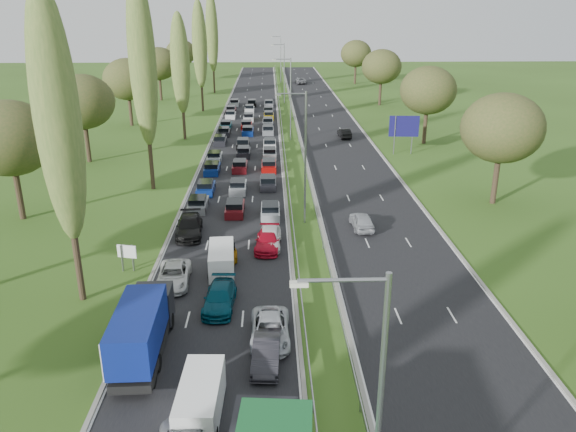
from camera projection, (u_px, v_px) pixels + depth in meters
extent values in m
plane|color=#314E18|center=(290.00, 137.00, 86.56)|extent=(260.00, 260.00, 0.00)
cube|color=black|center=(247.00, 134.00, 88.69)|extent=(10.50, 215.00, 0.04)
cube|color=black|center=(332.00, 133.00, 89.11)|extent=(10.50, 215.00, 0.04)
cube|color=gray|center=(282.00, 130.00, 88.68)|extent=(0.06, 215.00, 0.32)
cube|color=gray|center=(297.00, 130.00, 88.75)|extent=(0.06, 215.00, 0.32)
cylinder|color=gray|center=(305.00, 160.00, 49.79)|extent=(0.18, 0.18, 12.00)
cylinder|color=gray|center=(291.00, 100.00, 82.60)|extent=(0.18, 0.18, 12.00)
cylinder|color=gray|center=(284.00, 74.00, 115.41)|extent=(0.18, 0.18, 12.00)
cylinder|color=gray|center=(281.00, 59.00, 148.22)|extent=(0.18, 0.18, 12.00)
cylinder|color=#2D2116|center=(76.00, 251.00, 37.01)|extent=(0.44, 0.44, 7.20)
ellipsoid|color=#4F6B2E|center=(57.00, 118.00, 33.96)|extent=(2.80, 2.80, 16.00)
cylinder|color=#2D2116|center=(150.00, 154.00, 60.32)|extent=(0.44, 0.44, 7.92)
ellipsoid|color=#4F6B2E|center=(142.00, 61.00, 56.96)|extent=(2.80, 2.80, 17.60)
cylinder|color=#2D2116|center=(184.00, 118.00, 84.00)|extent=(0.44, 0.44, 6.48)
ellipsoid|color=#4F6B2E|center=(180.00, 63.00, 81.25)|extent=(2.80, 2.80, 14.40)
cylinder|color=#2D2116|center=(202.00, 92.00, 107.31)|extent=(0.44, 0.44, 7.20)
ellipsoid|color=#4F6B2E|center=(200.00, 44.00, 104.26)|extent=(2.80, 2.80, 16.00)
cylinder|color=#2D2116|center=(214.00, 76.00, 130.62)|extent=(0.44, 0.44, 7.92)
ellipsoid|color=#4F6B2E|center=(212.00, 32.00, 127.26)|extent=(2.80, 2.80, 17.60)
cylinder|color=#2D2116|center=(19.00, 194.00, 52.09)|extent=(0.56, 0.56, 4.84)
ellipsoid|color=#38471E|center=(9.00, 138.00, 50.26)|extent=(8.00, 8.00, 6.80)
cylinder|color=#2D2116|center=(87.00, 143.00, 71.78)|extent=(0.56, 0.56, 4.84)
ellipsoid|color=#38471E|center=(82.00, 102.00, 69.95)|extent=(8.00, 8.00, 6.80)
cylinder|color=#2D2116|center=(131.00, 111.00, 94.27)|extent=(0.56, 0.56, 4.84)
ellipsoid|color=#38471E|center=(127.00, 79.00, 92.44)|extent=(8.00, 8.00, 6.80)
cylinder|color=#2D2116|center=(161.00, 89.00, 120.52)|extent=(0.56, 0.56, 4.84)
ellipsoid|color=#38471E|center=(159.00, 64.00, 118.69)|extent=(8.00, 8.00, 6.80)
cylinder|color=#2D2116|center=(182.00, 73.00, 150.51)|extent=(0.56, 0.56, 4.84)
ellipsoid|color=#38471E|center=(181.00, 53.00, 148.68)|extent=(8.00, 8.00, 6.80)
cylinder|color=#2D2116|center=(495.00, 180.00, 56.33)|extent=(0.56, 0.56, 4.84)
ellipsoid|color=#38471E|center=(502.00, 128.00, 54.49)|extent=(8.00, 8.00, 6.80)
cylinder|color=#2D2116|center=(425.00, 127.00, 81.63)|extent=(0.56, 0.56, 4.84)
ellipsoid|color=#38471E|center=(428.00, 90.00, 79.80)|extent=(8.00, 8.00, 6.80)
cylinder|color=#2D2116|center=(380.00, 93.00, 114.44)|extent=(0.56, 0.56, 4.84)
ellipsoid|color=#38471E|center=(382.00, 67.00, 112.61)|extent=(8.00, 8.00, 6.80)
cylinder|color=#2D2116|center=(355.00, 74.00, 147.25)|extent=(0.56, 0.56, 4.84)
ellipsoid|color=#38471E|center=(356.00, 53.00, 145.42)|extent=(8.00, 8.00, 6.80)
cube|color=slate|center=(198.00, 205.00, 55.10)|extent=(1.75, 4.00, 0.80)
cube|color=navy|center=(206.00, 189.00, 60.16)|extent=(1.75, 4.00, 0.80)
cube|color=navy|center=(212.00, 169.00, 67.43)|extent=(1.75, 4.00, 0.80)
cube|color=#B2B7BC|center=(215.00, 158.00, 72.54)|extent=(1.75, 4.00, 0.80)
cube|color=black|center=(220.00, 141.00, 81.76)|extent=(1.75, 4.00, 0.80)
cube|color=black|center=(224.00, 133.00, 87.34)|extent=(1.75, 4.00, 0.80)
cube|color=#053F4C|center=(226.00, 126.00, 92.50)|extent=(1.75, 4.00, 0.80)
cube|color=silver|center=(231.00, 116.00, 101.48)|extent=(1.75, 4.00, 0.80)
cube|color=#590F14|center=(231.00, 111.00, 106.45)|extent=(1.75, 4.00, 0.80)
cube|color=#B2B7BC|center=(235.00, 104.00, 114.21)|extent=(1.75, 4.00, 0.80)
cube|color=#590F14|center=(235.00, 209.00, 54.02)|extent=(1.75, 4.00, 0.80)
cube|color=#B2B7BC|center=(238.00, 188.00, 60.51)|extent=(1.75, 4.00, 0.80)
cube|color=#590F14|center=(240.00, 167.00, 68.45)|extent=(1.75, 4.00, 0.80)
cube|color=black|center=(244.00, 153.00, 75.08)|extent=(1.75, 4.00, 0.80)
cube|color=black|center=(243.00, 145.00, 79.79)|extent=(1.75, 4.00, 0.80)
cube|color=navy|center=(248.00, 132.00, 88.03)|extent=(1.75, 4.00, 0.80)
cube|color=#A50C0A|center=(247.00, 126.00, 92.49)|extent=(1.75, 4.00, 0.80)
cube|color=silver|center=(249.00, 118.00, 98.99)|extent=(1.75, 4.00, 0.80)
cube|color=silver|center=(250.00, 109.00, 107.60)|extent=(1.75, 4.00, 0.80)
cube|color=black|center=(252.00, 104.00, 113.93)|extent=(1.75, 4.00, 0.80)
cube|color=#B2B7BC|center=(270.00, 212.00, 53.23)|extent=(1.75, 4.00, 0.80)
cube|color=black|center=(268.00, 184.00, 61.93)|extent=(1.75, 4.00, 0.80)
cube|color=#A50C0A|center=(269.00, 167.00, 68.65)|extent=(1.75, 4.00, 0.80)
cube|color=silver|center=(270.00, 154.00, 74.40)|extent=(1.75, 4.00, 0.80)
cube|color=silver|center=(270.00, 145.00, 79.62)|extent=(1.75, 4.00, 0.80)
cube|color=slate|center=(268.00, 131.00, 88.63)|extent=(1.75, 4.00, 0.80)
cube|color=#B2B7BC|center=(268.00, 123.00, 95.00)|extent=(1.75, 4.00, 0.80)
cube|color=#BF990C|center=(269.00, 116.00, 100.84)|extent=(1.75, 4.00, 0.80)
cube|color=black|center=(268.00, 111.00, 105.64)|extent=(1.75, 4.00, 0.80)
cube|color=slate|center=(269.00, 104.00, 113.26)|extent=(1.75, 4.00, 0.80)
imported|color=silver|center=(174.00, 275.00, 40.08)|extent=(2.45, 4.94, 1.35)
imported|color=black|center=(189.00, 226.00, 48.78)|extent=(2.60, 5.55, 1.57)
imported|color=#053C4F|center=(220.00, 298.00, 36.92)|extent=(2.20, 4.90, 1.40)
imported|color=#A8730B|center=(224.00, 261.00, 42.30)|extent=(2.01, 4.32, 1.43)
imported|color=#232127|center=(266.00, 353.00, 31.00)|extent=(1.73, 4.36, 1.41)
imported|color=#B0B3BA|center=(270.00, 330.00, 33.27)|extent=(2.31, 5.00, 1.39)
imported|color=#AD0A1F|center=(268.00, 240.00, 46.06)|extent=(2.32, 4.93, 1.39)
imported|color=white|center=(270.00, 237.00, 46.52)|extent=(2.07, 4.71, 1.58)
imported|color=#9FA2A8|center=(362.00, 221.00, 50.26)|extent=(1.92, 4.37, 1.46)
imported|color=black|center=(344.00, 133.00, 85.82)|extent=(1.82, 4.36, 1.40)
imported|color=slate|center=(301.00, 81.00, 147.81)|extent=(2.94, 5.84, 1.59)
cube|color=black|center=(144.00, 345.00, 31.76)|extent=(2.19, 8.19, 0.50)
cube|color=navy|center=(138.00, 329.00, 30.26)|extent=(2.28, 6.19, 2.26)
cube|color=silver|center=(124.00, 363.00, 27.39)|extent=(2.22, 0.06, 2.16)
cube|color=black|center=(154.00, 304.00, 34.37)|extent=(2.22, 2.00, 2.20)
cylinder|color=black|center=(154.00, 321.00, 34.55)|extent=(1.91, 1.00, 1.00)
cylinder|color=black|center=(133.00, 379.00, 29.12)|extent=(1.91, 1.00, 1.00)
cube|color=white|center=(200.00, 400.00, 26.81)|extent=(1.90, 4.76, 1.90)
cube|color=black|center=(205.00, 375.00, 28.80)|extent=(1.86, 0.76, 1.52)
cylinder|color=black|center=(188.00, 392.00, 28.44)|extent=(0.24, 0.65, 0.65)
cube|color=white|center=(222.00, 259.00, 41.95)|extent=(1.83, 4.56, 1.83)
cube|color=black|center=(224.00, 250.00, 43.87)|extent=(1.78, 0.73, 1.46)
cylinder|color=black|center=(213.00, 259.00, 43.52)|extent=(0.23, 0.62, 0.62)
cylinder|color=black|center=(231.00, 276.00, 40.83)|extent=(0.23, 0.62, 0.62)
cylinder|color=gray|center=(122.00, 258.00, 41.98)|extent=(0.16, 0.16, 2.10)
cylinder|color=gray|center=(133.00, 258.00, 42.00)|extent=(0.16, 0.16, 2.10)
cube|color=white|center=(127.00, 251.00, 41.80)|extent=(1.48, 0.44, 1.00)
cylinder|color=gray|center=(395.00, 135.00, 75.54)|extent=(0.16, 0.16, 5.20)
cylinder|color=gray|center=(412.00, 135.00, 75.61)|extent=(0.16, 0.16, 5.20)
cube|color=#171457|center=(404.00, 126.00, 75.16)|extent=(4.00, 0.35, 2.80)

